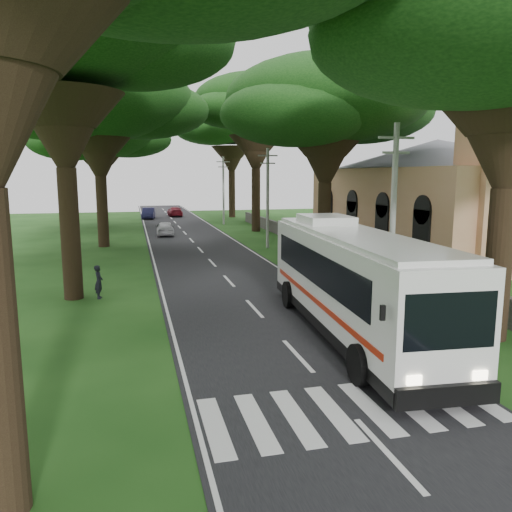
{
  "coord_description": "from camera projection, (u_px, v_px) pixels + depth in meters",
  "views": [
    {
      "loc": [
        -5.09,
        -12.88,
        5.91
      ],
      "look_at": [
        0.36,
        9.14,
        2.2
      ],
      "focal_mm": 35.0,
      "sensor_mm": 36.0,
      "label": 1
    }
  ],
  "objects": [
    {
      "name": "property_wall",
      "position": [
        317.0,
        242.0,
        39.53
      ],
      "size": [
        0.35,
        50.0,
        1.2
      ],
      "primitive_type": "cube",
      "color": "#383533",
      "rests_on": "ground"
    },
    {
      "name": "road",
      "position": [
        202.0,
        252.0,
        38.44
      ],
      "size": [
        8.0,
        120.0,
        0.04
      ],
      "primitive_type": "cube",
      "color": "black",
      "rests_on": "ground"
    },
    {
      "name": "pole_mid",
      "position": [
        268.0,
        196.0,
        40.03
      ],
      "size": [
        1.6,
        0.24,
        8.0
      ],
      "color": "gray",
      "rests_on": "ground"
    },
    {
      "name": "distant_car_b",
      "position": [
        149.0,
        213.0,
        67.39
      ],
      "size": [
        2.04,
        4.58,
        1.46
      ],
      "primitive_type": "imported",
      "rotation": [
        0.0,
        0.0,
        -0.11
      ],
      "color": "#242351",
      "rests_on": "road"
    },
    {
      "name": "distant_car_c",
      "position": [
        175.0,
        211.0,
        71.3
      ],
      "size": [
        1.95,
        4.63,
        1.34
      ],
      "primitive_type": "imported",
      "rotation": [
        0.0,
        0.0,
        3.16
      ],
      "color": "maroon",
      "rests_on": "road"
    },
    {
      "name": "coach_bus",
      "position": [
        351.0,
        280.0,
        18.37
      ],
      "size": [
        3.77,
        13.27,
        3.87
      ],
      "rotation": [
        0.0,
        0.0,
        -0.07
      ],
      "color": "white",
      "rests_on": "ground"
    },
    {
      "name": "tree_l_far",
      "position": [
        99.0,
        134.0,
        56.76
      ],
      "size": [
        13.84,
        13.84,
        13.57
      ],
      "color": "black",
      "rests_on": "ground"
    },
    {
      "name": "distant_car_a",
      "position": [
        165.0,
        228.0,
        48.69
      ],
      "size": [
        1.82,
        4.15,
        1.39
      ],
      "primitive_type": "imported",
      "rotation": [
        0.0,
        0.0,
        3.1
      ],
      "color": "#ADACB1",
      "rests_on": "road"
    },
    {
      "name": "church",
      "position": [
        437.0,
        188.0,
        38.58
      ],
      "size": [
        14.0,
        24.0,
        11.6
      ],
      "color": "tan",
      "rests_on": "ground"
    },
    {
      "name": "tree_l_midb",
      "position": [
        97.0,
        100.0,
        39.56
      ],
      "size": [
        15.27,
        15.27,
        15.08
      ],
      "color": "black",
      "rests_on": "ground"
    },
    {
      "name": "tree_l_mida",
      "position": [
        57.0,
        21.0,
        22.05
      ],
      "size": [
        13.75,
        13.75,
        15.73
      ],
      "color": "black",
      "rests_on": "ground"
    },
    {
      "name": "pole_near",
      "position": [
        393.0,
        216.0,
        20.88
      ],
      "size": [
        1.6,
        0.24,
        8.0
      ],
      "color": "gray",
      "rests_on": "ground"
    },
    {
      "name": "tree_r_far",
      "position": [
        231.0,
        122.0,
        68.07
      ],
      "size": [
        14.68,
        14.68,
        16.2
      ],
      "color": "black",
      "rests_on": "ground"
    },
    {
      "name": "tree_r_mida",
      "position": [
        327.0,
        103.0,
        33.82
      ],
      "size": [
        13.87,
        13.87,
        13.8
      ],
      "color": "black",
      "rests_on": "ground"
    },
    {
      "name": "crosswalk",
      "position": [
        348.0,
        411.0,
        12.58
      ],
      "size": [
        8.0,
        3.0,
        0.01
      ],
      "primitive_type": "cube",
      "color": "silver",
      "rests_on": "ground"
    },
    {
      "name": "tree_r_midb",
      "position": [
        256.0,
        103.0,
        50.56
      ],
      "size": [
        12.5,
        12.5,
        16.03
      ],
      "color": "black",
      "rests_on": "ground"
    },
    {
      "name": "pole_far",
      "position": [
        223.0,
        189.0,
        59.19
      ],
      "size": [
        1.6,
        0.24,
        8.0
      ],
      "color": "gray",
      "rests_on": "ground"
    },
    {
      "name": "pedestrian",
      "position": [
        99.0,
        282.0,
        23.95
      ],
      "size": [
        0.43,
        0.62,
        1.62
      ],
      "primitive_type": "imported",
      "rotation": [
        0.0,
        0.0,
        1.5
      ],
      "color": "black",
      "rests_on": "ground"
    },
    {
      "name": "ground",
      "position": [
        319.0,
        380.0,
        14.5
      ],
      "size": [
        140.0,
        140.0,
        0.0
      ],
      "primitive_type": "plane",
      "color": "#183F12",
      "rests_on": "ground"
    }
  ]
}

